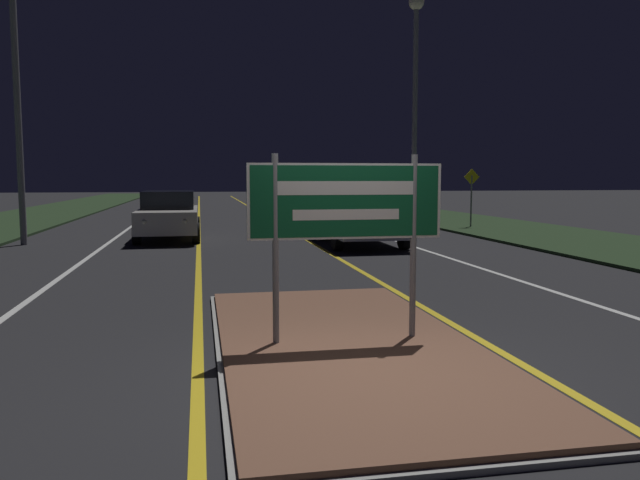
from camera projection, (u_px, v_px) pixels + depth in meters
name	position (u px, v px, depth m)	size (l,w,h in m)	color
ground_plane	(372.00, 378.00, 5.89)	(160.00, 160.00, 0.00)	#232326
median_island	(345.00, 344.00, 6.95)	(2.86, 6.19, 0.10)	#999993
verge_right	(458.00, 220.00, 27.22)	(5.00, 100.00, 0.08)	#23381E
centre_line_yellow_left	(199.00, 217.00, 30.01)	(0.12, 70.00, 0.01)	gold
centre_line_yellow_right	(266.00, 216.00, 30.62)	(0.12, 70.00, 0.01)	gold
lane_line_white_left	(143.00, 218.00, 29.52)	(0.12, 70.00, 0.01)	silver
lane_line_white_right	(317.00, 216.00, 31.11)	(0.12, 70.00, 0.01)	silver
edge_line_white_left	(77.00, 219.00, 28.96)	(0.10, 70.00, 0.01)	silver
edge_line_white_right	(375.00, 215.00, 31.68)	(0.10, 70.00, 0.01)	silver
highway_sign	(346.00, 209.00, 6.80)	(2.16, 0.07, 2.05)	gray
streetlight_left_near	(15.00, 47.00, 17.09)	(0.48, 0.48, 8.77)	gray
streetlight_right_near	(415.00, 71.00, 22.65)	(0.57, 0.57, 8.48)	gray
car_receding_0	(358.00, 217.00, 17.59)	(2.04, 4.61, 1.48)	#B7B7BC
car_receding_1	(305.00, 207.00, 24.86)	(1.88, 4.19, 1.33)	silver
car_approaching_0	(169.00, 214.00, 19.24)	(1.87, 4.67, 1.48)	silver
warning_sign	(471.00, 192.00, 23.15)	(0.60, 0.06, 2.14)	gray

